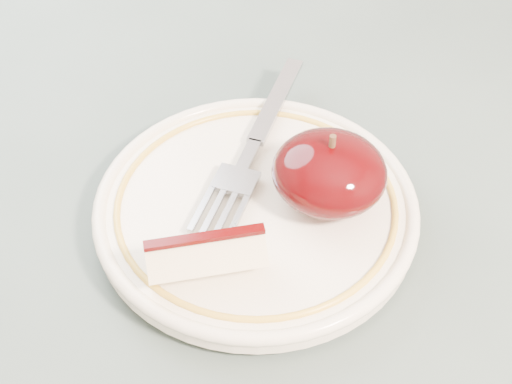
# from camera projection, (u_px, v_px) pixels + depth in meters

# --- Properties ---
(plate) EXTENTS (0.20, 0.20, 0.02)m
(plate) POSITION_uv_depth(u_px,v_px,m) (256.00, 207.00, 0.45)
(plate) COLOR #EFE4C8
(plate) RESTS_ON table
(apple_half) EXTENTS (0.07, 0.07, 0.05)m
(apple_half) POSITION_uv_depth(u_px,v_px,m) (329.00, 173.00, 0.43)
(apple_half) COLOR black
(apple_half) RESTS_ON plate
(apple_wedge) EXTENTS (0.07, 0.06, 0.03)m
(apple_wedge) POSITION_uv_depth(u_px,v_px,m) (206.00, 255.00, 0.40)
(apple_wedge) COLOR beige
(apple_wedge) RESTS_ON plate
(fork) EXTENTS (0.03, 0.18, 0.00)m
(fork) POSITION_uv_depth(u_px,v_px,m) (254.00, 143.00, 0.48)
(fork) COLOR #94979C
(fork) RESTS_ON plate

